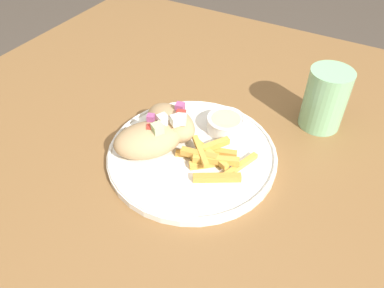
# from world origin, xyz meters

# --- Properties ---
(table) EXTENTS (1.20, 1.20, 0.71)m
(table) POSITION_xyz_m (0.00, 0.00, 0.64)
(table) COLOR brown
(table) RESTS_ON ground_plane
(plate) EXTENTS (0.32, 0.32, 0.02)m
(plate) POSITION_xyz_m (0.03, -0.02, 0.72)
(plate) COLOR white
(plate) RESTS_ON table
(pita_sandwich_near) EXTENTS (0.14, 0.15, 0.07)m
(pita_sandwich_near) POSITION_xyz_m (-0.04, -0.06, 0.75)
(pita_sandwich_near) COLOR tan
(pita_sandwich_near) RESTS_ON plate
(pita_sandwich_far) EXTENTS (0.13, 0.11, 0.07)m
(pita_sandwich_far) POSITION_xyz_m (-0.03, 0.01, 0.75)
(pita_sandwich_far) COLOR tan
(pita_sandwich_far) RESTS_ON plate
(fries_pile) EXTENTS (0.14, 0.11, 0.03)m
(fries_pile) POSITION_xyz_m (0.07, -0.03, 0.74)
(fries_pile) COLOR gold
(fries_pile) RESTS_ON plate
(sauce_ramekin) EXTENTS (0.07, 0.07, 0.03)m
(sauce_ramekin) POSITION_xyz_m (0.05, 0.07, 0.74)
(sauce_ramekin) COLOR white
(sauce_ramekin) RESTS_ON plate
(water_glass) EXTENTS (0.08, 0.08, 0.13)m
(water_glass) POSITION_xyz_m (0.21, 0.20, 0.77)
(water_glass) COLOR #8CCC93
(water_glass) RESTS_ON table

